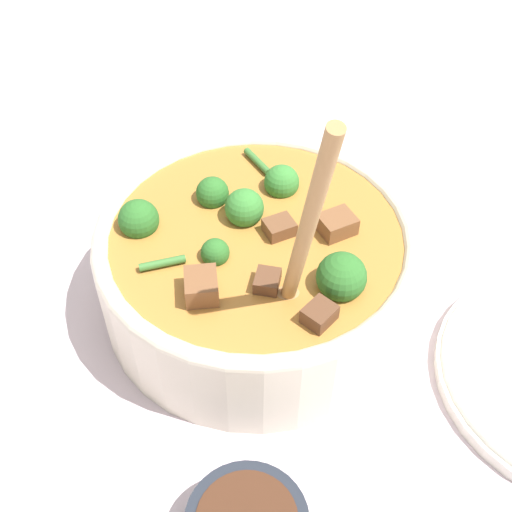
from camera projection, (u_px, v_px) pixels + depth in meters
The scene contains 2 objects.
ground_plane at pixel (256, 300), 0.64m from camera, with size 4.00×4.00×0.00m, color silver.
stew_bowl at pixel (256, 261), 0.60m from camera, with size 0.30×0.30×0.29m.
Camera 1 is at (0.02, 0.41, 0.50)m, focal length 45.00 mm.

